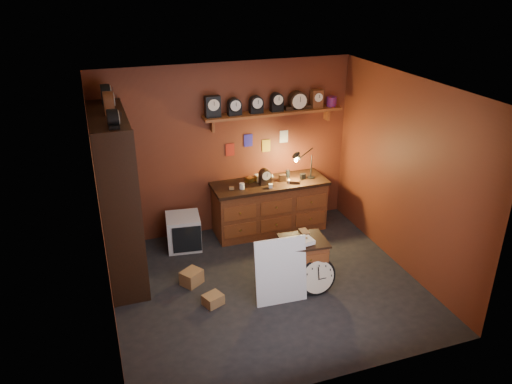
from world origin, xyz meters
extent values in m
plane|color=black|center=(0.00, 0.00, 0.00)|extent=(4.00, 4.00, 0.00)
cube|color=maroon|center=(0.00, 1.80, 1.35)|extent=(4.00, 0.02, 2.70)
cube|color=maroon|center=(0.00, -1.80, 1.35)|extent=(4.00, 0.02, 2.70)
cube|color=maroon|center=(-2.00, 0.00, 1.35)|extent=(0.02, 3.60, 2.70)
cube|color=maroon|center=(2.00, 0.00, 1.35)|extent=(0.02, 3.60, 2.70)
cube|color=beige|center=(0.00, 0.00, 2.70)|extent=(4.00, 3.60, 0.02)
cube|color=brown|center=(0.70, 1.65, 1.92)|extent=(2.20, 0.30, 0.04)
cube|color=brown|center=(-0.25, 1.72, 1.80)|extent=(0.04, 0.16, 0.20)
cube|color=brown|center=(1.65, 1.72, 1.80)|extent=(0.04, 0.16, 0.20)
cylinder|color=#B21419|center=(1.68, 1.65, 2.02)|extent=(0.16, 0.16, 0.15)
cube|color=maroon|center=(0.15, 1.79, 1.35)|extent=(0.14, 0.01, 0.20)
cube|color=#221A93|center=(0.45, 1.79, 1.47)|extent=(0.14, 0.01, 0.20)
cube|color=#B48E16|center=(0.75, 1.79, 1.35)|extent=(0.14, 0.01, 0.20)
cube|color=silver|center=(1.05, 1.79, 1.47)|extent=(0.14, 0.01, 0.20)
cube|color=black|center=(-1.98, 0.98, 1.15)|extent=(0.03, 1.60, 2.30)
cube|color=black|center=(-1.75, 0.20, 1.15)|extent=(0.45, 0.03, 2.30)
cube|color=black|center=(-1.75, 1.76, 1.15)|extent=(0.45, 0.03, 2.30)
cube|color=black|center=(-1.75, 0.98, 0.05)|extent=(0.43, 1.54, 0.03)
cube|color=black|center=(-1.75, 0.98, 0.55)|extent=(0.43, 1.54, 0.03)
cube|color=black|center=(-1.75, 0.98, 1.00)|extent=(0.43, 1.54, 0.03)
cube|color=black|center=(-1.75, 0.98, 1.45)|extent=(0.43, 1.54, 0.03)
cube|color=black|center=(-1.75, 0.98, 1.90)|extent=(0.43, 1.54, 0.03)
cube|color=black|center=(-1.75, 0.98, 2.28)|extent=(0.43, 1.54, 0.03)
cube|color=brown|center=(0.59, 1.48, 0.40)|extent=(1.77, 0.60, 0.80)
cube|color=black|center=(0.59, 1.48, 0.82)|extent=(1.83, 0.66, 0.05)
cube|color=brown|center=(0.59, 1.18, 0.40)|extent=(1.69, 0.02, 0.52)
cylinder|color=black|center=(1.28, 1.43, 0.86)|extent=(0.12, 0.12, 0.02)
cylinder|color=black|center=(1.28, 1.43, 1.05)|extent=(0.02, 0.02, 0.38)
cylinder|color=black|center=(1.16, 1.40, 1.29)|extent=(0.27, 0.09, 0.14)
cone|color=black|center=(1.02, 1.37, 1.25)|extent=(0.18, 0.14, 0.18)
cube|color=brown|center=(0.48, -0.10, 0.32)|extent=(0.59, 0.51, 0.65)
cube|color=black|center=(0.48, -0.10, 0.66)|extent=(0.64, 0.55, 0.03)
cube|color=brown|center=(0.48, -0.33, 0.32)|extent=(0.49, 0.06, 0.55)
cylinder|color=black|center=(0.57, -0.36, 0.25)|extent=(0.51, 0.16, 0.51)
cylinder|color=#F8E8C6|center=(0.57, -0.39, 0.26)|extent=(0.45, 0.10, 0.44)
cube|color=black|center=(0.57, -0.40, 0.33)|extent=(0.01, 0.04, 0.16)
cube|color=black|center=(0.63, -0.40, 0.23)|extent=(0.11, 0.01, 0.01)
cube|color=silver|center=(0.06, -0.35, 0.00)|extent=(0.68, 0.22, 0.89)
cube|color=silver|center=(-0.84, 1.40, 0.26)|extent=(0.56, 0.56, 0.52)
cube|color=black|center=(-0.84, 1.14, 0.26)|extent=(0.42, 0.07, 0.42)
cube|color=#9A7043|center=(-0.79, -0.16, 0.07)|extent=(0.29, 0.27, 0.14)
cube|color=white|center=(-1.65, 0.54, 0.06)|extent=(0.28, 0.29, 0.11)
cube|color=#9A7043|center=(-0.95, 0.38, 0.10)|extent=(0.34, 0.33, 0.20)
camera|label=1|loc=(-1.99, -5.29, 3.95)|focal=35.00mm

